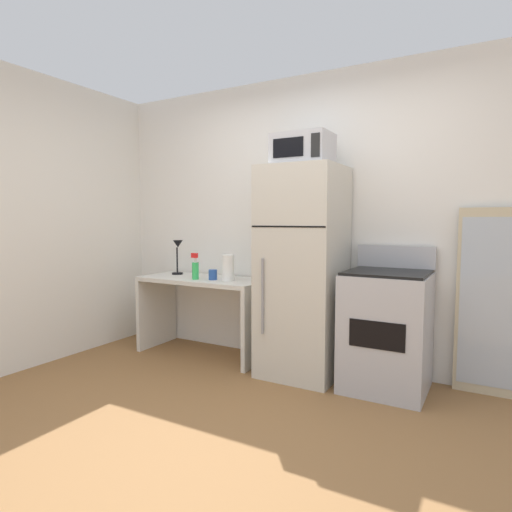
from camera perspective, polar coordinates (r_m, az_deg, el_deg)
ground_plane at (r=2.75m, az=-5.82°, el=-23.62°), size 12.00×12.00×0.00m
wall_back_white at (r=3.93m, az=8.50°, el=4.66°), size 5.00×0.10×2.60m
desk at (r=4.20m, az=-6.98°, el=-5.87°), size 1.26×0.56×0.75m
desk_lamp at (r=4.43m, az=-10.42°, el=0.64°), size 0.14×0.12×0.35m
spray_bottle at (r=4.05m, az=-8.12°, el=-1.72°), size 0.06×0.06×0.25m
coffee_mug at (r=4.01m, az=-5.79°, el=-2.50°), size 0.08×0.08×0.09m
paper_towel_roll at (r=3.92m, az=-3.73°, el=-1.59°), size 0.11×0.11×0.24m
refrigerator at (r=3.60m, az=6.21°, el=-2.13°), size 0.64×0.65×1.75m
microwave at (r=3.60m, az=6.22°, el=13.89°), size 0.46×0.35×0.26m
oven_range at (r=3.48m, az=17.01°, el=-9.38°), size 0.62×0.61×1.10m
leaning_mirror at (r=3.61m, az=28.62°, el=-5.46°), size 0.44×0.03×1.40m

